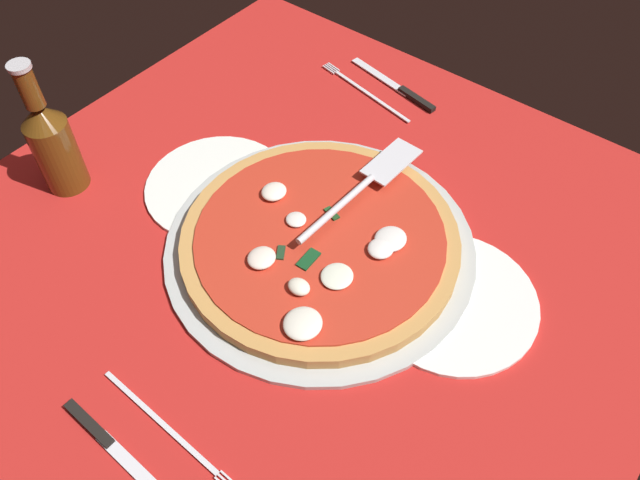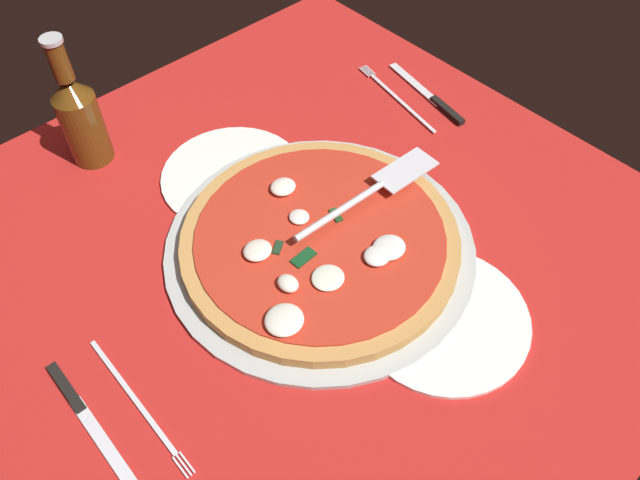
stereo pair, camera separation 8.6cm
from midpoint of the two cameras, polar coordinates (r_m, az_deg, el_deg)
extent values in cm
cube|color=red|center=(87.62, 0.93, -1.13)|extent=(96.85, 96.85, 0.80)
cylinder|color=#B4BCBA|center=(86.79, 2.82, -0.84)|extent=(42.92, 42.92, 1.19)
cylinder|color=white|center=(82.53, 14.02, -7.11)|extent=(22.26, 22.26, 1.00)
cylinder|color=white|center=(96.57, -5.43, 5.66)|extent=(21.82, 21.82, 1.00)
cylinder|color=tan|center=(85.63, 2.85, -0.22)|extent=(38.28, 38.28, 1.80)
cylinder|color=red|center=(84.82, 2.88, 0.23)|extent=(34.32, 34.32, 0.30)
ellipsoid|color=white|center=(75.94, -0.04, -7.51)|extent=(4.72, 4.90, 1.25)
ellipsoid|color=white|center=(82.24, -2.77, -1.13)|extent=(3.63, 3.92, 1.21)
ellipsoid|color=silver|center=(79.87, 3.80, -3.65)|extent=(4.16, 4.32, 0.82)
ellipsoid|color=white|center=(78.88, 0.16, -4.17)|extent=(3.05, 2.46, 1.33)
ellipsoid|color=white|center=(86.20, 0.92, 1.96)|extent=(2.87, 2.78, 0.81)
ellipsoid|color=white|center=(82.46, 8.19, -1.61)|extent=(3.42, 3.65, 1.16)
ellipsoid|color=white|center=(83.60, 9.23, -0.85)|extent=(4.21, 4.61, 1.09)
ellipsoid|color=white|center=(89.80, -0.67, 4.71)|extent=(3.46, 3.78, 1.25)
cube|color=#1D3921|center=(83.11, -1.02, -0.80)|extent=(2.09, 2.45, 0.30)
cube|color=#1E4921|center=(86.98, 4.27, 2.12)|extent=(2.71, 1.75, 0.30)
cube|color=#12431F|center=(82.01, 1.46, -1.79)|extent=(1.85, 3.56, 0.30)
cube|color=silver|center=(92.49, 10.44, 6.14)|extent=(4.94, 9.73, 0.30)
cylinder|color=silver|center=(85.35, 4.73, 2.54)|extent=(1.62, 15.75, 1.00)
cube|color=white|center=(112.32, 10.74, 12.34)|extent=(21.68, 14.81, 0.60)
cube|color=silver|center=(110.66, 9.74, 12.13)|extent=(17.88, 4.02, 0.25)
cube|color=silver|center=(117.35, 6.75, 15.04)|extent=(2.99, 0.79, 0.25)
cube|color=silver|center=(117.12, 6.57, 14.98)|extent=(2.99, 0.79, 0.25)
cube|color=silver|center=(116.90, 6.39, 14.92)|extent=(2.99, 0.79, 0.25)
cube|color=silver|center=(116.67, 6.21, 14.86)|extent=(2.99, 0.79, 0.25)
cube|color=black|center=(110.18, 13.75, 11.31)|extent=(7.92, 2.66, 0.80)
cube|color=silver|center=(115.17, 10.84, 13.68)|extent=(13.73, 3.98, 0.25)
cube|color=white|center=(77.01, -15.31, -14.99)|extent=(21.03, 12.16, 0.60)
cube|color=silver|center=(76.86, -13.69, -13.78)|extent=(18.76, 1.00, 0.25)
cube|color=silver|center=(72.42, -9.14, -20.05)|extent=(3.00, 0.28, 0.25)
cube|color=silver|center=(72.47, -8.84, -19.85)|extent=(3.00, 0.28, 0.25)
cube|color=silver|center=(72.52, -8.54, -19.65)|extent=(3.00, 0.28, 0.25)
cube|color=black|center=(79.09, -19.24, -12.79)|extent=(7.66, 1.36, 0.80)
cube|color=silver|center=(75.21, -15.97, -17.54)|extent=(13.38, 1.68, 0.25)
cylinder|color=#58340F|center=(100.76, -18.39, 9.43)|extent=(6.23, 6.23, 11.93)
cone|color=#58340F|center=(96.28, -19.51, 12.77)|extent=(6.23, 6.23, 3.13)
cylinder|color=#58340F|center=(93.77, -20.25, 14.93)|extent=(2.71, 2.71, 5.93)
cylinder|color=#B7B7BC|center=(92.05, -20.82, 16.56)|extent=(3.11, 3.11, 0.60)
camera|label=1|loc=(0.04, -87.13, 3.49)|focal=35.13mm
camera|label=2|loc=(0.04, 92.87, -3.49)|focal=35.13mm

